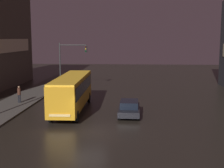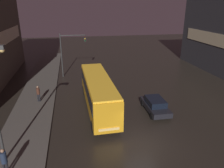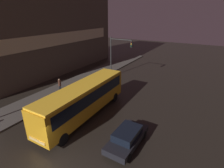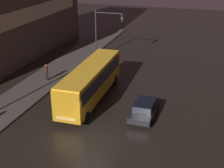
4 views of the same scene
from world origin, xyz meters
The scene contains 6 objects.
sidewalk_left centered at (-9.00, 10.00, 0.07)m, with size 4.00×48.00×0.15m.
building_left_tower centered at (-18.54, 15.98, 7.37)m, with size 10.07×25.77×14.74m.
bus_near centered at (-2.49, 6.53, 2.03)m, with size 2.61×11.23×3.30m.
car_taxi centered at (2.92, 4.86, 0.72)m, with size 1.91×4.31×1.38m.
pedestrian_mid centered at (-8.61, 9.16, 1.18)m, with size 0.37×0.37×1.77m.
traffic_light_main centered at (-5.01, 17.83, 4.26)m, with size 3.64×0.35×6.26m.
Camera 3 is at (7.41, -5.03, 9.45)m, focal length 28.00 mm.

